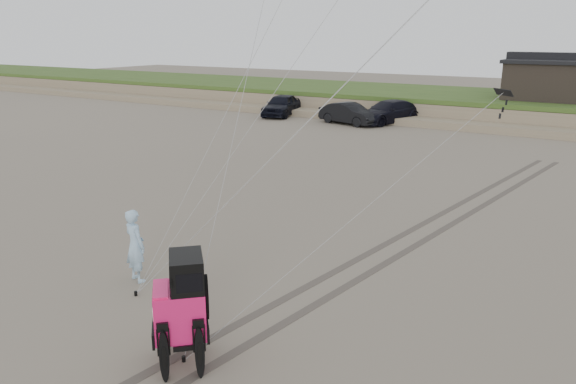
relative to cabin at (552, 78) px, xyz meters
The scene contains 11 objects.
ground 37.20m from the cabin, 93.09° to the right, with size 160.00×160.00×0.00m, color #6B6054.
dune_ridge 3.18m from the cabin, 165.96° to the left, with size 160.00×14.25×1.73m.
cabin is the anchor object (origin of this frame).
truck_a 20.20m from the cabin, 158.26° to the right, with size 2.04×5.07×1.73m, color black.
truck_b 14.97m from the cabin, 145.24° to the right, with size 1.64×4.70×1.55m, color black.
truck_c 12.07m from the cabin, 146.90° to the right, with size 2.32×5.71×1.66m, color black.
jeep 38.17m from the cabin, 92.15° to the right, with size 2.14×4.97×1.85m, color #F51B6A, non-canonical shape.
man 36.18m from the cabin, 98.18° to the right, with size 0.73×0.48×1.99m, color #86A1CF.
stake_main 36.85m from the cabin, 97.02° to the right, with size 0.08×0.08×0.12m, color black.
stake_aux 38.19m from the cabin, 92.16° to the right, with size 0.08×0.08×0.12m, color black.
tire_tracks 29.18m from the cabin, 90.00° to the right, with size 5.22×29.74×0.01m.
Camera 1 is at (7.64, -8.40, 6.41)m, focal length 35.00 mm.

